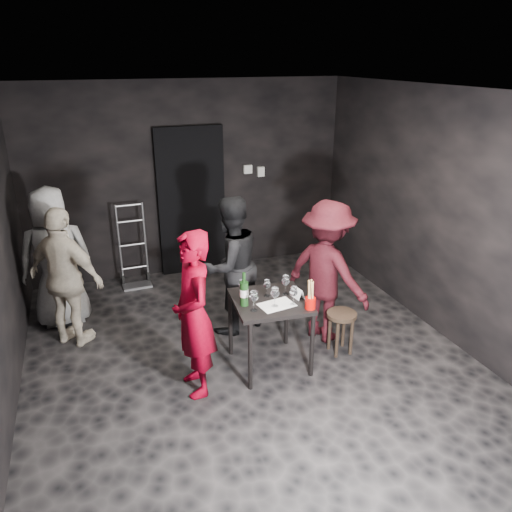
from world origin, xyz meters
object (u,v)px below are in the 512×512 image
object	(u,v)px
tasting_table	(270,308)
server_red	(193,310)
hand_truck	(135,270)
bystander_cream	(66,275)
woman_black	(230,262)
wine_bottle	(244,293)
bystander_grey	(55,251)
breadstick_cup	(311,295)
man_maroon	(327,268)
stool	(341,322)

from	to	relation	value
tasting_table	server_red	world-z (taller)	server_red
hand_truck	bystander_cream	xyz separation A→B (m)	(-0.83, -1.30, 0.60)
woman_black	bystander_cream	xyz separation A→B (m)	(-1.73, 0.30, -0.03)
server_red	wine_bottle	distance (m)	0.53
bystander_grey	breadstick_cup	bearing A→B (deg)	137.07
man_maroon	hand_truck	bearing A→B (deg)	13.35
breadstick_cup	server_red	bearing A→B (deg)	171.47
server_red	bystander_grey	distance (m)	2.16
tasting_table	hand_truck	bearing A→B (deg)	113.37
hand_truck	woman_black	size ratio (longest dim) A/B	0.68
breadstick_cup	bystander_cream	bearing A→B (deg)	146.60
breadstick_cup	woman_black	bearing A→B (deg)	111.38
woman_black	server_red	bearing A→B (deg)	36.27
woman_black	man_maroon	xyz separation A→B (m)	(0.94, -0.52, 0.00)
stool	man_maroon	size ratio (longest dim) A/B	0.28
stool	bystander_grey	xyz separation A→B (m)	(-2.79, 1.70, 0.55)
server_red	breadstick_cup	world-z (taller)	server_red
man_maroon	bystander_grey	xyz separation A→B (m)	(-2.77, 1.35, 0.07)
bystander_grey	breadstick_cup	distance (m)	3.01
bystander_grey	stool	bearing A→B (deg)	146.45
tasting_table	bystander_cream	world-z (taller)	bystander_cream
hand_truck	tasting_table	size ratio (longest dim) A/B	1.54
hand_truck	breadstick_cup	distance (m)	3.12
hand_truck	bystander_cream	size ratio (longest dim) A/B	0.71
man_maroon	breadstick_cup	xyz separation A→B (m)	(-0.49, -0.62, 0.04)
bystander_grey	man_maroon	bearing A→B (deg)	151.90
breadstick_cup	bystander_grey	bearing A→B (deg)	139.30
tasting_table	server_red	distance (m)	0.83
bystander_cream	breadstick_cup	xyz separation A→B (m)	(2.18, -1.44, 0.08)
stool	woman_black	bearing A→B (deg)	137.54
bystander_cream	man_maroon	bearing A→B (deg)	-156.80
tasting_table	breadstick_cup	size ratio (longest dim) A/B	2.41
server_red	woman_black	size ratio (longest dim) A/B	1.01
stool	bystander_cream	distance (m)	2.96
stool	bystander_grey	size ratio (longest dim) A/B	0.26
wine_bottle	breadstick_cup	distance (m)	0.63
stool	man_maroon	world-z (taller)	man_maroon
bystander_cream	breadstick_cup	bearing A→B (deg)	-173.14
server_red	wine_bottle	xyz separation A→B (m)	(0.52, 0.11, 0.03)
tasting_table	wine_bottle	distance (m)	0.36
hand_truck	breadstick_cup	bearing A→B (deg)	-65.54
server_red	breadstick_cup	size ratio (longest dim) A/B	5.46
server_red	wine_bottle	bearing A→B (deg)	99.10
stool	server_red	world-z (taller)	server_red
stool	breadstick_cup	bearing A→B (deg)	-152.47
tasting_table	bystander_cream	distance (m)	2.21
server_red	wine_bottle	world-z (taller)	server_red
tasting_table	stool	distance (m)	0.85
hand_truck	stool	world-z (taller)	hand_truck
man_maroon	tasting_table	bearing A→B (deg)	84.51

